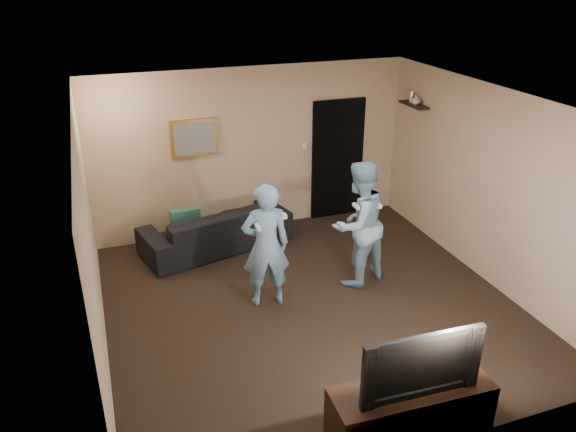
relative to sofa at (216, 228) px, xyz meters
name	(u,v)px	position (x,y,z in m)	size (l,w,h in m)	color
ground	(311,305)	(0.76, -1.97, -0.33)	(5.00, 5.00, 0.00)	black
ceiling	(315,103)	(0.76, -1.97, 2.27)	(5.00, 5.00, 0.04)	silver
wall_back	(253,151)	(0.76, 0.53, 0.97)	(5.00, 0.04, 2.60)	tan
wall_front	(429,332)	(0.76, -4.47, 0.97)	(5.00, 0.04, 2.60)	tan
wall_left	(91,245)	(-1.74, -1.97, 0.97)	(0.04, 5.00, 2.60)	tan
wall_right	(488,186)	(3.26, -1.97, 0.97)	(0.04, 5.00, 2.60)	tan
sofa	(216,228)	(0.00, 0.00, 0.00)	(2.24, 0.88, 0.65)	black
throw_pillow	(186,223)	(-0.45, 0.00, 0.15)	(0.43, 0.14, 0.43)	#194B3F
painting_frame	(195,138)	(-0.14, 0.51, 1.27)	(0.72, 0.05, 0.57)	olive
painting_canvas	(195,139)	(-0.14, 0.48, 1.27)	(0.62, 0.01, 0.47)	slate
doorway	(338,159)	(2.21, 0.50, 0.67)	(0.90, 0.06, 2.00)	black
light_switch	(304,146)	(1.61, 0.51, 0.97)	(0.08, 0.02, 0.12)	silver
wall_shelf	(414,105)	(3.15, -0.17, 1.66)	(0.20, 0.60, 0.03)	black
shelf_vase	(416,100)	(3.15, -0.21, 1.75)	(0.14, 0.14, 0.15)	silver
shelf_figurine	(411,97)	(3.15, -0.08, 1.77)	(0.06, 0.06, 0.18)	silver
tv_console	(410,411)	(0.83, -4.23, -0.08)	(1.50, 0.48, 0.54)	black
television	(416,359)	(0.83, -4.23, 0.52)	(1.13, 0.15, 0.65)	black
wii_player_left	(266,246)	(0.26, -1.71, 0.49)	(0.64, 0.52, 1.63)	#6F9BC0
wii_player_right	(358,224)	(1.56, -1.61, 0.53)	(0.99, 0.88, 1.72)	#89B1C8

